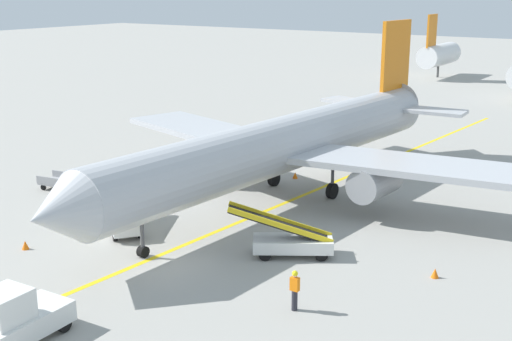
{
  "coord_description": "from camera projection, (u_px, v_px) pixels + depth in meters",
  "views": [
    {
      "loc": [
        20.26,
        -22.23,
        12.58
      ],
      "look_at": [
        -0.29,
        8.5,
        2.5
      ],
      "focal_mm": 47.93,
      "sensor_mm": 36.0,
      "label": 1
    }
  ],
  "objects": [
    {
      "name": "baggage_cart_loaded",
      "position": [
        63.0,
        182.0,
        43.27
      ],
      "size": [
        3.84,
        2.02,
        0.94
      ],
      "color": "#A5A5A8",
      "rests_on": "ground"
    },
    {
      "name": "baggage_tug_near_wing",
      "position": [
        102.0,
        192.0,
        39.75
      ],
      "size": [
        2.52,
        2.69,
        2.1
      ],
      "color": "silver",
      "rests_on": "ground"
    },
    {
      "name": "ground_plane",
      "position": [
        160.0,
        262.0,
        32.01
      ],
      "size": [
        300.0,
        300.0,
        0.0
      ],
      "primitive_type": "plane",
      "color": "#9E9B93"
    },
    {
      "name": "safety_cone_nose_left",
      "position": [
        25.0,
        245.0,
        33.55
      ],
      "size": [
        0.36,
        0.36,
        0.44
      ],
      "primitive_type": "cone",
      "color": "orange",
      "rests_on": "ground"
    },
    {
      "name": "taxi_line_yellow",
      "position": [
        219.0,
        230.0,
        36.17
      ],
      "size": [
        6.07,
        79.81,
        0.01
      ],
      "primitive_type": "cube",
      "rotation": [
        0.0,
        0.0,
        -0.07
      ],
      "color": "yellow",
      "rests_on": "ground"
    },
    {
      "name": "belt_loader_forward_hold",
      "position": [
        123.0,
        216.0,
        36.05
      ],
      "size": [
        4.72,
        4.06,
        2.59
      ],
      "color": "silver",
      "rests_on": "ground"
    },
    {
      "name": "pushback_tug",
      "position": [
        16.0,
        318.0,
        24.55
      ],
      "size": [
        2.06,
        3.68,
        2.2
      ],
      "color": "silver",
      "rests_on": "ground"
    },
    {
      "name": "airliner",
      "position": [
        289.0,
        143.0,
        40.9
      ],
      "size": [
        28.54,
        35.34,
        10.1
      ],
      "color": "#B2B5BA",
      "rests_on": "ground"
    },
    {
      "name": "safety_cone_wingtip_right",
      "position": [
        140.0,
        190.0,
        42.48
      ],
      "size": [
        0.36,
        0.36,
        0.44
      ],
      "primitive_type": "cone",
      "color": "orange",
      "rests_on": "ground"
    },
    {
      "name": "belt_loader_aft_hold",
      "position": [
        290.0,
        240.0,
        32.62
      ],
      "size": [
        4.89,
        3.75,
        2.59
      ],
      "color": "silver",
      "rests_on": "ground"
    },
    {
      "name": "safety_cone_nose_right",
      "position": [
        435.0,
        273.0,
        30.28
      ],
      "size": [
        0.36,
        0.36,
        0.44
      ],
      "primitive_type": "cone",
      "color": "orange",
      "rests_on": "ground"
    },
    {
      "name": "safety_cone_wingtip_left",
      "position": [
        295.0,
        175.0,
        45.84
      ],
      "size": [
        0.36,
        0.36,
        0.44
      ],
      "primitive_type": "cone",
      "color": "orange",
      "rests_on": "ground"
    },
    {
      "name": "ground_crew_marshaller",
      "position": [
        295.0,
        289.0,
        27.08
      ],
      "size": [
        0.36,
        0.24,
        1.7
      ],
      "color": "#26262D",
      "rests_on": "ground"
    },
    {
      "name": "distant_aircraft_far_left",
      "position": [
        439.0,
        54.0,
        95.09
      ],
      "size": [
        3.0,
        10.1,
        8.8
      ],
      "color": "silver",
      "rests_on": "ground"
    }
  ]
}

